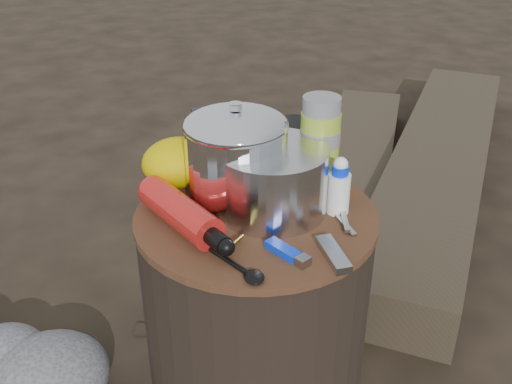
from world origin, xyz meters
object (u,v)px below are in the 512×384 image
object	(u,v)px
stump	(256,300)
thermos	(320,145)
log_main	(439,166)
fuel_bottle	(181,212)
camping_pot	(236,157)
travel_mug	(294,151)

from	to	relation	value
stump	thermos	xyz separation A→B (m)	(0.15, 0.06, 0.32)
log_main	fuel_bottle	bearing A→B (deg)	-107.23
stump	camping_pot	world-z (taller)	camping_pot
stump	travel_mug	size ratio (longest dim) A/B	3.70
log_main	camping_pot	bearing A→B (deg)	-106.35
stump	fuel_bottle	world-z (taller)	fuel_bottle
camping_pot	fuel_bottle	xyz separation A→B (m)	(-0.12, -0.07, -0.07)
camping_pot	stump	bearing A→B (deg)	-66.56
stump	fuel_bottle	xyz separation A→B (m)	(-0.15, -0.01, 0.25)
stump	travel_mug	distance (m)	0.33
stump	fuel_bottle	bearing A→B (deg)	-176.01
stump	log_main	distance (m)	1.14
log_main	thermos	world-z (taller)	thermos
camping_pot	travel_mug	size ratio (longest dim) A/B	1.56
thermos	log_main	bearing A→B (deg)	41.80
fuel_bottle	thermos	size ratio (longest dim) A/B	1.32
camping_pot	fuel_bottle	size ratio (longest dim) A/B	0.75
fuel_bottle	thermos	xyz separation A→B (m)	(0.30, 0.07, 0.07)
camping_pot	thermos	bearing A→B (deg)	1.88
log_main	camping_pot	distance (m)	1.20
thermos	travel_mug	world-z (taller)	thermos
camping_pot	thermos	xyz separation A→B (m)	(0.17, 0.01, 0.00)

